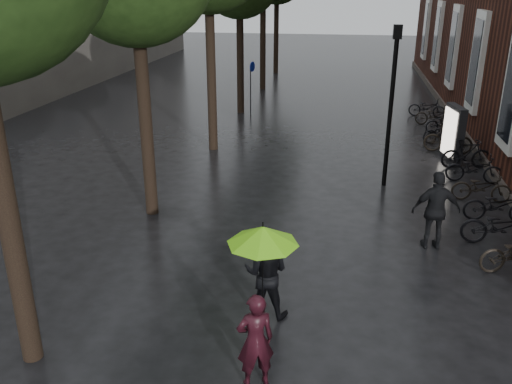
% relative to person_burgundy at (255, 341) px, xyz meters
% --- Properties ---
extents(person_burgundy, '(0.67, 0.57, 1.57)m').
position_rel_person_burgundy_xyz_m(person_burgundy, '(0.00, 0.00, 0.00)').
color(person_burgundy, black).
rests_on(person_burgundy, ground).
extents(person_black, '(0.88, 0.71, 1.71)m').
position_rel_person_burgundy_xyz_m(person_black, '(-0.12, 1.88, 0.07)').
color(person_black, black).
rests_on(person_black, ground).
extents(lime_umbrella, '(1.16, 1.16, 1.70)m').
position_rel_person_burgundy_xyz_m(lime_umbrella, '(-0.04, 0.97, 1.27)').
color(lime_umbrella, black).
rests_on(lime_umbrella, ground).
extents(pedestrian_walking, '(1.13, 0.59, 1.85)m').
position_rel_person_burgundy_xyz_m(pedestrian_walking, '(3.26, 5.17, 0.14)').
color(pedestrian_walking, black).
rests_on(pedestrian_walking, ground).
extents(parked_bicycles, '(2.06, 15.15, 1.01)m').
position_rel_person_burgundy_xyz_m(parked_bicycles, '(4.92, 10.96, -0.34)').
color(parked_bicycles, black).
rests_on(parked_bicycles, ground).
extents(ad_lightbox, '(0.29, 1.28, 1.92)m').
position_rel_person_burgundy_xyz_m(ad_lightbox, '(4.71, 11.86, 0.18)').
color(ad_lightbox, black).
rests_on(ad_lightbox, ground).
extents(lamp_post, '(0.24, 0.24, 4.65)m').
position_rel_person_burgundy_xyz_m(lamp_post, '(2.38, 9.20, 2.04)').
color(lamp_post, black).
rests_on(lamp_post, ground).
extents(cycle_sign, '(0.13, 0.44, 2.41)m').
position_rel_person_burgundy_xyz_m(cycle_sign, '(-3.16, 17.54, 0.81)').
color(cycle_sign, '#262628').
rests_on(cycle_sign, ground).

